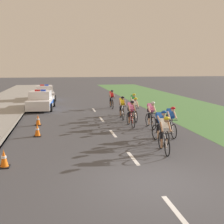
{
  "coord_description": "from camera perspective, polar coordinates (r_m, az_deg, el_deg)",
  "views": [
    {
      "loc": [
        -2.67,
        -7.62,
        3.45
      ],
      "look_at": [
        -0.02,
        6.47,
        1.1
      ],
      "focal_mm": 45.26,
      "sensor_mm": 36.0,
      "label": 1
    }
  ],
  "objects": [
    {
      "name": "cyclist_fifth",
      "position": [
        16.19,
        3.84,
        -0.18
      ],
      "size": [
        0.42,
        1.72,
        1.56
      ],
      "color": "black",
      "rests_on": "ground"
    },
    {
      "name": "cyclist_eighth",
      "position": [
        20.26,
        4.3,
        1.73
      ],
      "size": [
        0.44,
        1.72,
        1.56
      ],
      "color": "black",
      "rests_on": "ground"
    },
    {
      "name": "traffic_cone_near",
      "position": [
        17.1,
        -14.72,
        -1.58
      ],
      "size": [
        0.36,
        0.36,
        0.64
      ],
      "color": "black",
      "rests_on": "ground"
    },
    {
      "name": "cyclist_third",
      "position": [
        14.16,
        11.76,
        -1.74
      ],
      "size": [
        0.42,
        1.72,
        1.56
      ],
      "color": "black",
      "rests_on": "ground"
    },
    {
      "name": "traffic_cone_far",
      "position": [
        10.46,
        -21.0,
        -8.79
      ],
      "size": [
        0.36,
        0.36,
        0.64
      ],
      "color": "black",
      "rests_on": "ground"
    },
    {
      "name": "police_car_nearest",
      "position": [
        23.32,
        -14.18,
        2.2
      ],
      "size": [
        2.22,
        4.51,
        1.59
      ],
      "color": "white",
      "rests_on": "ground"
    },
    {
      "name": "cyclist_fourth",
      "position": [
        15.9,
        7.85,
        -0.43
      ],
      "size": [
        0.42,
        1.72,
        1.56
      ],
      "color": "black",
      "rests_on": "ground"
    },
    {
      "name": "police_car_second",
      "position": [
        29.46,
        -13.47,
        3.66
      ],
      "size": [
        2.28,
        4.54,
        1.59
      ],
      "color": "white",
      "rests_on": "ground"
    },
    {
      "name": "traffic_cone_mid",
      "position": [
        14.43,
        -14.85,
        -3.58
      ],
      "size": [
        0.36,
        0.36,
        0.64
      ],
      "color": "black",
      "rests_on": "ground"
    },
    {
      "name": "grass_verge",
      "position": [
        24.24,
        14.89,
        0.82
      ],
      "size": [
        7.0,
        60.0,
        0.01
      ],
      "primitive_type": "cube",
      "color": "#4C7F42",
      "rests_on": "ground"
    },
    {
      "name": "kerb_edge",
      "position": [
        22.03,
        -17.27,
        0.05
      ],
      "size": [
        0.16,
        60.0,
        0.13
      ],
      "primitive_type": "cube",
      "color": "#9E9E99",
      "rests_on": "ground"
    },
    {
      "name": "cyclist_sixth",
      "position": [
        18.47,
        2.03,
        1.01
      ],
      "size": [
        0.43,
        1.72,
        1.56
      ],
      "color": "black",
      "rests_on": "ground"
    },
    {
      "name": "cyclist_seventh",
      "position": [
        17.74,
        4.56,
        0.65
      ],
      "size": [
        0.43,
        1.72,
        1.56
      ],
      "color": "black",
      "rests_on": "ground"
    },
    {
      "name": "lane_markings_centre",
      "position": [
        14.58,
        0.21,
        -4.37
      ],
      "size": [
        0.14,
        17.6,
        0.01
      ],
      "color": "white",
      "rests_on": "ground"
    },
    {
      "name": "cyclist_ninth",
      "position": [
        23.18,
        -0.09,
        2.71
      ],
      "size": [
        0.42,
        1.72,
        1.56
      ],
      "color": "black",
      "rests_on": "ground"
    },
    {
      "name": "cyclist_lead",
      "position": [
        11.46,
        10.51,
        -4.3
      ],
      "size": [
        0.45,
        1.72,
        1.56
      ],
      "color": "black",
      "rests_on": "ground"
    },
    {
      "name": "cyclist_second",
      "position": [
        12.9,
        9.8,
        -2.75
      ],
      "size": [
        0.45,
        1.72,
        1.56
      ],
      "color": "black",
      "rests_on": "ground"
    },
    {
      "name": "ground_plane",
      "position": [
        8.78,
        8.2,
        -13.94
      ],
      "size": [
        160.0,
        160.0,
        0.0
      ],
      "primitive_type": "plane",
      "color": "#424247"
    }
  ]
}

